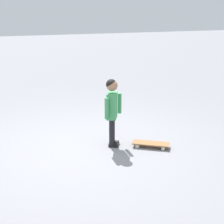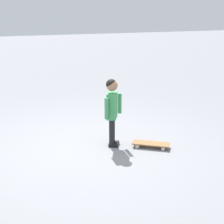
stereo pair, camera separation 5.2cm
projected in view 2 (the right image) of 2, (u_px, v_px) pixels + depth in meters
The scene contains 3 objects.
ground_plane at pixel (84, 149), 5.05m from camera, with size 50.00×50.00×0.00m, color gray.
child_person at pixel (112, 105), 4.99m from camera, with size 0.36×0.28×1.06m.
skateboard at pixel (151, 144), 5.09m from camera, with size 0.56×0.49×0.07m.
Camera 2 is at (-1.44, -4.45, 2.03)m, focal length 52.73 mm.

